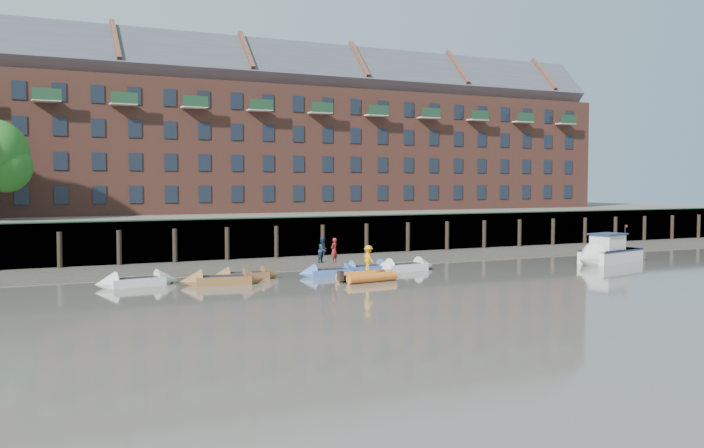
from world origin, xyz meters
TOP-DOWN VIEW (x-y plane):
  - ground at (0.00, 0.00)m, footprint 220.00×220.00m
  - foreshore at (0.00, 18.00)m, footprint 110.00×8.00m
  - mud_band at (0.00, 14.60)m, footprint 110.00×1.60m
  - river_wall at (-0.00, 22.38)m, footprint 110.00×1.23m
  - bank_terrace at (0.00, 36.00)m, footprint 110.00×28.00m
  - apartment_terrace at (-0.00, 36.99)m, footprint 80.60×15.56m
  - rowboat_0 at (-14.69, 10.75)m, footprint 4.95×2.02m
  - rowboat_1 at (-9.97, 9.18)m, footprint 5.16×2.18m
  - rowboat_2 at (-8.05, 10.82)m, footprint 4.41×1.57m
  - rowboat_3 at (-2.58, 10.11)m, footprint 4.33×1.53m
  - rowboat_4 at (0.30, 10.67)m, footprint 4.66×1.66m
  - rowboat_5 at (3.13, 10.46)m, footprint 4.88×1.77m
  - rib_tender at (-1.50, 6.79)m, footprint 3.85×2.22m
  - motor_launch at (18.69, 7.95)m, footprint 7.20×3.85m
  - person_rower_a at (-2.30, 10.15)m, footprint 0.70×0.64m
  - person_rower_b at (-2.97, 10.39)m, footprint 1.03×0.99m
  - person_rib_crew at (-1.57, 6.68)m, footprint 0.63×1.05m

SIDE VIEW (x-z plane):
  - ground at x=0.00m, z-range 0.00..0.00m
  - foreshore at x=0.00m, z-range -0.25..0.25m
  - mud_band at x=0.00m, z-range -0.05..0.05m
  - rowboat_3 at x=-2.58m, z-range -0.40..0.84m
  - rowboat_2 at x=-8.05m, z-range -0.41..0.85m
  - rowboat_4 at x=0.30m, z-range -0.43..0.90m
  - rowboat_5 at x=3.13m, z-range -0.45..0.94m
  - rowboat_0 at x=-14.69m, z-range -0.45..0.94m
  - rowboat_1 at x=-9.97m, z-range -0.47..0.98m
  - rib_tender at x=-1.50m, z-range -0.04..0.61m
  - motor_launch at x=18.69m, z-range -0.69..2.14m
  - person_rib_crew at x=-1.57m, z-range 0.61..2.20m
  - river_wall at x=0.00m, z-range -0.06..3.24m
  - bank_terrace at x=0.00m, z-range 0.00..3.20m
  - person_rower_a at x=-2.30m, z-range 0.83..2.44m
  - person_rower_b at x=-2.97m, z-range 0.83..2.50m
  - apartment_terrace at x=0.00m, z-range 2.34..23.31m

